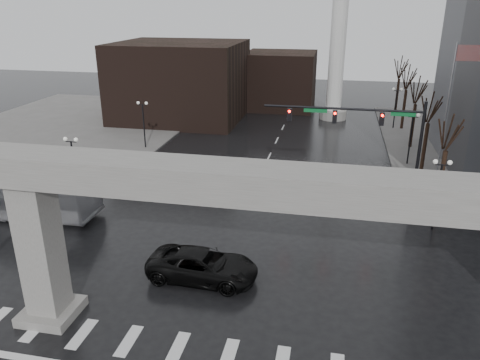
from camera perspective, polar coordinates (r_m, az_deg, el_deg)
The scene contains 22 objects.
ground at distance 23.69m, azimuth -6.79°, elevation -18.12°, with size 160.00×160.00×0.00m, color black.
sidewalk_nw at distance 64.08m, azimuth -19.10°, elevation 6.46°, with size 28.00×36.00×0.15m, color slate.
elevated_guideway at distance 19.74m, azimuth -4.14°, elevation -3.01°, with size 48.00×2.60×8.70m.
building_far_left at distance 63.47m, azimuth -7.28°, elevation 11.85°, with size 16.00×14.00×10.00m, color black.
building_far_mid at distance 70.66m, azimuth 4.90°, elevation 12.04°, with size 10.00×10.00×8.00m, color black.
smokestack at distance 63.34m, azimuth 12.08°, elevation 19.16°, with size 3.60×3.60×30.00m.
signal_mast_arm at distance 37.34m, azimuth 15.55°, elevation 6.17°, with size 12.12×0.43×8.00m.
flagpole_assembly at distance 41.00m, azimuth 24.45°, elevation 8.79°, with size 2.06×0.12×12.00m.
lamp_right_0 at distance 34.11m, azimuth 23.12°, elevation -0.33°, with size 1.22×0.32×5.11m.
lamp_right_1 at distance 47.29m, azimuth 20.17°, elevation 5.72°, with size 1.22×0.32×5.11m.
lamp_right_2 at distance 60.84m, azimuth 18.50°, elevation 9.10°, with size 1.22×0.32×5.11m.
lamp_left_0 at distance 38.77m, azimuth -19.69°, elevation 2.60°, with size 1.22×0.32×5.11m.
lamp_left_1 at distance 50.76m, azimuth -11.71°, elevation 7.55°, with size 1.22×0.32×5.11m.
lamp_left_2 at distance 63.57m, azimuth -6.78°, elevation 10.49°, with size 1.22×0.32×5.11m.
tree_right_0 at distance 38.25m, azimuth 23.44°, elevation 0.74°, with size 1.09×1.58×7.50m.
tree_right_1 at distance 45.73m, azimuth 21.67°, elevation 4.21°, with size 1.09×1.61×7.67m.
tree_right_2 at distance 53.36m, azimuth 20.38°, elevation 6.70°, with size 1.10×1.63×7.85m.
tree_right_3 at distance 61.08m, azimuth 19.41°, elevation 8.56°, with size 1.11×1.66×8.02m.
tree_right_4 at distance 68.87m, azimuth 18.66°, elevation 10.00°, with size 1.12×1.69×8.19m.
pickup_truck at distance 27.02m, azimuth -4.56°, elevation -10.35°, with size 2.89×6.26×1.74m, color black.
city_bus at distance 38.25m, azimuth -26.59°, elevation -1.21°, with size 3.17×13.56×3.78m, color #ABABB0.
far_car at distance 41.81m, azimuth 3.63°, elevation 1.16°, with size 1.75×4.34×1.48m, color black.
Camera 1 is at (6.30, -17.32, 14.89)m, focal length 35.00 mm.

